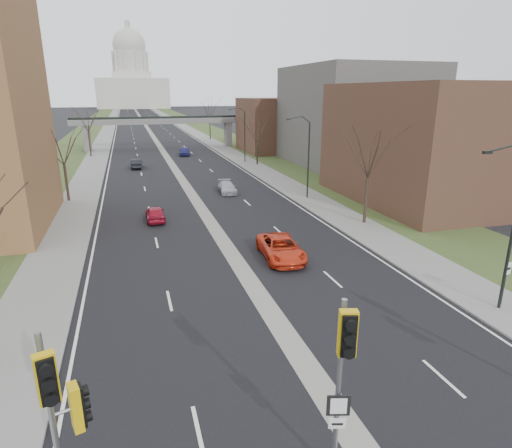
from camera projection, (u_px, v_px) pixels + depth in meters
name	position (u px, v px, depth m)	size (l,w,h in m)	color
ground	(358.00, 443.00, 14.17)	(700.00, 700.00, 0.00)	black
road_surface	(145.00, 125.00, 151.53)	(20.00, 600.00, 0.01)	black
median_strip	(145.00, 125.00, 151.53)	(1.20, 600.00, 0.02)	gray
sidewalk_right	(179.00, 124.00, 154.77)	(4.00, 600.00, 0.12)	gray
sidewalk_left	(110.00, 125.00, 148.25)	(4.00, 600.00, 0.12)	gray
grass_verge_right	(196.00, 124.00, 156.41)	(8.00, 600.00, 0.10)	#2D3C1B
grass_verge_left	(91.00, 126.00, 146.62)	(8.00, 600.00, 0.10)	#2D3C1B
commercial_block_near	(432.00, 143.00, 44.56)	(16.00, 20.00, 12.00)	brown
commercial_block_mid	(354.00, 116.00, 67.18)	(18.00, 22.00, 15.00)	#5D5955
commercial_block_far	(279.00, 125.00, 82.78)	(14.00, 14.00, 10.00)	brown
pedestrian_bridge	(160.00, 125.00, 86.00)	(34.00, 3.00, 6.45)	slate
capitol	(132.00, 81.00, 301.69)	(48.00, 42.00, 55.75)	silver
streetlight_near	(509.00, 183.00, 20.60)	(2.61, 0.20, 8.70)	black
streetlight_mid	(302.00, 134.00, 44.41)	(2.61, 0.20, 8.70)	black
streetlight_far	(240.00, 119.00, 68.21)	(2.61, 0.20, 8.70)	black
tree_left_b	(61.00, 142.00, 43.59)	(6.75, 6.75, 8.81)	#382B21
tree_left_c	(87.00, 116.00, 74.48)	(7.65, 7.65, 9.99)	#382B21
tree_right_a	(370.00, 148.00, 35.89)	(7.20, 7.20, 9.40)	#382B21
tree_right_b	(257.00, 128.00, 66.35)	(6.30, 6.30, 8.22)	#382B21
tree_right_c	(209.00, 110.00, 102.62)	(7.65, 7.65, 9.99)	#382B21
signal_pole_left	(61.00, 406.00, 10.41)	(0.97, 1.27, 5.82)	gray
signal_pole_median	(343.00, 365.00, 11.53)	(0.78, 0.99, 5.89)	gray
speed_limit_sign	(506.00, 276.00, 22.68)	(0.52, 0.12, 2.44)	black
car_left_near	(155.00, 213.00, 38.44)	(1.61, 4.00, 1.36)	maroon
car_left_far	(137.00, 164.00, 64.95)	(1.50, 4.31, 1.42)	black
car_right_near	(281.00, 248.00, 29.70)	(2.54, 5.52, 1.53)	red
car_right_mid	(227.00, 187.00, 49.15)	(1.77, 4.36, 1.26)	#A9A9B1
car_right_far	(184.00, 151.00, 78.16)	(1.85, 4.59, 1.56)	navy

